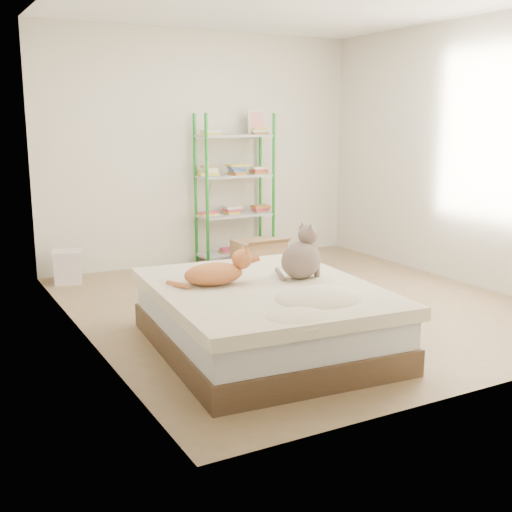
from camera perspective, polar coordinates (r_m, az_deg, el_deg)
room at (r=5.57m, az=4.05°, el=8.62°), size 3.81×4.21×2.61m
bed at (r=4.64m, az=0.68°, el=-5.45°), size 1.62×1.96×0.47m
orange_cat at (r=4.57m, az=-3.80°, el=-1.34°), size 0.54×0.33×0.21m
grey_cat at (r=4.74m, az=4.04°, el=0.35°), size 0.40×0.36×0.40m
shelf_unit at (r=7.39m, az=-1.85°, el=6.03°), size 0.88×0.36×1.74m
cardboard_box at (r=6.96m, az=0.25°, el=-0.00°), size 0.50×0.48×0.40m
white_bin at (r=6.76m, az=-16.39°, el=-0.91°), size 0.35×0.32×0.34m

